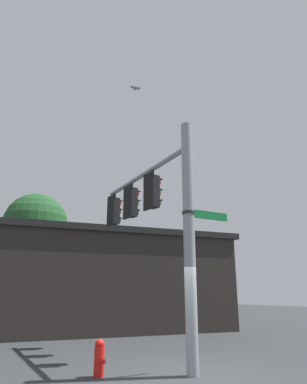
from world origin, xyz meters
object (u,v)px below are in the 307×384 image
object	(u,v)px
traffic_light_mid_outer	(115,211)
bird_flying	(135,88)
traffic_light_mid_inner	(132,203)
street_name_sign	(199,214)
fire_hydrant	(99,358)
traffic_light_nearest_pole	(153,192)

from	to	relation	value
traffic_light_mid_outer	bird_flying	xyz separation A→B (m)	(3.94, -1.65, 2.91)
traffic_light_mid_inner	traffic_light_mid_outer	size ratio (longest dim) A/B	1.00
traffic_light_mid_inner	street_name_sign	size ratio (longest dim) A/B	0.90
street_name_sign	traffic_light_mid_outer	bearing A→B (deg)	176.12
street_name_sign	traffic_light_mid_inner	bearing A→B (deg)	177.68
traffic_light_mid_inner	fire_hydrant	world-z (taller)	traffic_light_mid_inner
traffic_light_nearest_pole	fire_hydrant	world-z (taller)	traffic_light_nearest_pole
traffic_light_mid_outer	fire_hydrant	size ratio (longest dim) A/B	1.59
traffic_light_nearest_pole	traffic_light_mid_inner	world-z (taller)	same
traffic_light_mid_inner	bird_flying	bearing A→B (deg)	-31.53
traffic_light_nearest_pole	street_name_sign	bearing A→B (deg)	1.74
traffic_light_mid_inner	bird_flying	size ratio (longest dim) A/B	4.11
traffic_light_mid_outer	street_name_sign	xyz separation A→B (m)	(5.16, -0.35, -1.08)
bird_flying	fire_hydrant	xyz separation A→B (m)	(-0.06, -0.85, -7.49)
traffic_light_mid_inner	street_name_sign	xyz separation A→B (m)	(3.58, -0.14, -1.08)
traffic_light_nearest_pole	traffic_light_mid_outer	world-z (taller)	same
traffic_light_mid_inner	street_name_sign	distance (m)	3.74
traffic_light_mid_inner	traffic_light_mid_outer	bearing A→B (deg)	172.62
traffic_light_mid_outer	street_name_sign	world-z (taller)	traffic_light_mid_outer
street_name_sign	fire_hydrant	size ratio (longest dim) A/B	1.77
traffic_light_mid_inner	traffic_light_nearest_pole	bearing A→B (deg)	-7.38
bird_flying	traffic_light_nearest_pole	bearing A→B (deg)	121.93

